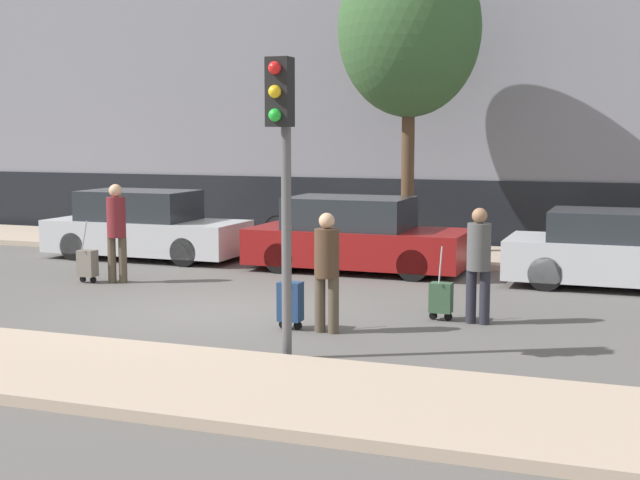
{
  "coord_description": "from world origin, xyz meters",
  "views": [
    {
      "loc": [
        6.22,
        -12.05,
        2.74
      ],
      "look_at": [
        1.08,
        1.8,
        0.95
      ],
      "focal_mm": 50.0,
      "sensor_mm": 36.0,
      "label": 1
    }
  ],
  "objects_px": {
    "pedestrian_center": "(327,265)",
    "parked_car_0": "(144,227)",
    "trolley_right": "(441,298)",
    "traffic_light": "(282,146)",
    "parked_car_2": "(622,252)",
    "bare_tree_near_crossing": "(409,30)",
    "parked_car_1": "(356,237)",
    "trolley_center": "(290,302)",
    "pedestrian_right": "(479,258)",
    "parked_bicycle": "(298,230)",
    "trolley_left": "(87,263)",
    "pedestrian_left": "(116,227)"
  },
  "relations": [
    {
      "from": "pedestrian_left",
      "to": "bare_tree_near_crossing",
      "type": "distance_m",
      "value": 7.59
    },
    {
      "from": "trolley_center",
      "to": "parked_bicycle",
      "type": "relative_size",
      "value": 0.68
    },
    {
      "from": "parked_car_2",
      "to": "trolley_left",
      "type": "bearing_deg",
      "value": -162.54
    },
    {
      "from": "parked_car_1",
      "to": "trolley_center",
      "type": "distance_m",
      "value": 5.42
    },
    {
      "from": "trolley_left",
      "to": "trolley_right",
      "type": "relative_size",
      "value": 1.04
    },
    {
      "from": "pedestrian_right",
      "to": "bare_tree_near_crossing",
      "type": "height_order",
      "value": "bare_tree_near_crossing"
    },
    {
      "from": "parked_bicycle",
      "to": "pedestrian_center",
      "type": "bearing_deg",
      "value": -65.63
    },
    {
      "from": "parked_bicycle",
      "to": "bare_tree_near_crossing",
      "type": "height_order",
      "value": "bare_tree_near_crossing"
    },
    {
      "from": "pedestrian_center",
      "to": "parked_car_0",
      "type": "bearing_deg",
      "value": 141.2
    },
    {
      "from": "traffic_light",
      "to": "parked_car_1",
      "type": "bearing_deg",
      "value": 101.05
    },
    {
      "from": "trolley_left",
      "to": "trolley_right",
      "type": "height_order",
      "value": "trolley_left"
    },
    {
      "from": "parked_car_1",
      "to": "trolley_center",
      "type": "bearing_deg",
      "value": -81.61
    },
    {
      "from": "bare_tree_near_crossing",
      "to": "parked_car_1",
      "type": "bearing_deg",
      "value": -102.22
    },
    {
      "from": "trolley_left",
      "to": "traffic_light",
      "type": "height_order",
      "value": "traffic_light"
    },
    {
      "from": "parked_car_1",
      "to": "traffic_light",
      "type": "height_order",
      "value": "traffic_light"
    },
    {
      "from": "parked_car_0",
      "to": "trolley_center",
      "type": "height_order",
      "value": "parked_car_0"
    },
    {
      "from": "parked_car_2",
      "to": "pedestrian_left",
      "type": "distance_m",
      "value": 9.08
    },
    {
      "from": "trolley_center",
      "to": "parked_car_2",
      "type": "bearing_deg",
      "value": 50.81
    },
    {
      "from": "parked_car_2",
      "to": "trolley_right",
      "type": "xyz_separation_m",
      "value": [
        -2.38,
        -3.86,
        -0.31
      ]
    },
    {
      "from": "pedestrian_center",
      "to": "bare_tree_near_crossing",
      "type": "distance_m",
      "value": 8.59
    },
    {
      "from": "parked_car_2",
      "to": "pedestrian_right",
      "type": "distance_m",
      "value": 4.33
    },
    {
      "from": "parked_bicycle",
      "to": "pedestrian_right",
      "type": "bearing_deg",
      "value": -50.35
    },
    {
      "from": "pedestrian_center",
      "to": "pedestrian_right",
      "type": "xyz_separation_m",
      "value": [
        1.84,
        1.29,
        0.01
      ]
    },
    {
      "from": "parked_car_2",
      "to": "bare_tree_near_crossing",
      "type": "distance_m",
      "value": 6.67
    },
    {
      "from": "parked_car_0",
      "to": "trolley_left",
      "type": "xyz_separation_m",
      "value": [
        0.7,
        -3.13,
        -0.33
      ]
    },
    {
      "from": "parked_car_0",
      "to": "pedestrian_left",
      "type": "xyz_separation_m",
      "value": [
        1.22,
        -2.94,
        0.35
      ]
    },
    {
      "from": "parked_car_0",
      "to": "trolley_right",
      "type": "relative_size",
      "value": 3.97
    },
    {
      "from": "trolley_center",
      "to": "trolley_right",
      "type": "bearing_deg",
      "value": 35.56
    },
    {
      "from": "pedestrian_center",
      "to": "traffic_light",
      "type": "relative_size",
      "value": 0.46
    },
    {
      "from": "parked_car_0",
      "to": "pedestrian_left",
      "type": "bearing_deg",
      "value": -67.47
    },
    {
      "from": "pedestrian_right",
      "to": "parked_bicycle",
      "type": "distance_m",
      "value": 8.4
    },
    {
      "from": "pedestrian_center",
      "to": "trolley_center",
      "type": "distance_m",
      "value": 0.78
    },
    {
      "from": "parked_car_2",
      "to": "parked_car_1",
      "type": "bearing_deg",
      "value": 178.07
    },
    {
      "from": "pedestrian_center",
      "to": "pedestrian_right",
      "type": "distance_m",
      "value": 2.25
    },
    {
      "from": "parked_car_2",
      "to": "bare_tree_near_crossing",
      "type": "xyz_separation_m",
      "value": [
        -4.54,
        2.36,
        4.27
      ]
    },
    {
      "from": "pedestrian_center",
      "to": "trolley_right",
      "type": "xyz_separation_m",
      "value": [
        1.29,
        1.34,
        -0.6
      ]
    },
    {
      "from": "trolley_left",
      "to": "trolley_right",
      "type": "distance_m",
      "value": 6.86
    },
    {
      "from": "pedestrian_center",
      "to": "parked_bicycle",
      "type": "relative_size",
      "value": 0.94
    },
    {
      "from": "parked_car_1",
      "to": "pedestrian_center",
      "type": "xyz_separation_m",
      "value": [
        1.34,
        -5.38,
        0.26
      ]
    },
    {
      "from": "trolley_left",
      "to": "parked_car_0",
      "type": "bearing_deg",
      "value": 102.68
    },
    {
      "from": "parked_car_0",
      "to": "pedestrian_left",
      "type": "relative_size",
      "value": 2.4
    },
    {
      "from": "parked_car_2",
      "to": "parked_bicycle",
      "type": "distance_m",
      "value": 7.63
    },
    {
      "from": "parked_car_0",
      "to": "parked_car_2",
      "type": "height_order",
      "value": "parked_car_0"
    },
    {
      "from": "trolley_right",
      "to": "traffic_light",
      "type": "distance_m",
      "value": 3.91
    },
    {
      "from": "parked_car_0",
      "to": "parked_bicycle",
      "type": "xyz_separation_m",
      "value": [
        2.69,
        2.3,
        -0.19
      ]
    },
    {
      "from": "pedestrian_center",
      "to": "parked_bicycle",
      "type": "distance_m",
      "value": 8.52
    },
    {
      "from": "bare_tree_near_crossing",
      "to": "parked_car_0",
      "type": "bearing_deg",
      "value": -158.42
    },
    {
      "from": "pedestrian_left",
      "to": "trolley_center",
      "type": "distance_m",
      "value": 5.12
    },
    {
      "from": "trolley_right",
      "to": "traffic_light",
      "type": "height_order",
      "value": "traffic_light"
    },
    {
      "from": "pedestrian_left",
      "to": "trolley_left",
      "type": "xyz_separation_m",
      "value": [
        -0.52,
        -0.19,
        -0.68
      ]
    }
  ]
}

